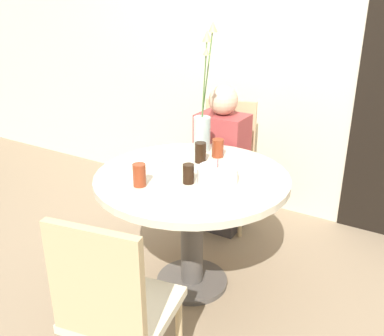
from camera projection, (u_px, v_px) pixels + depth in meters
name	position (u px, v px, depth m)	size (l,w,h in m)	color
ground_plane	(192.00, 283.00, 2.61)	(16.00, 16.00, 0.00)	#89755B
wall_back	(281.00, 44.00, 3.10)	(8.00, 0.05, 2.60)	beige
dining_table	(192.00, 198.00, 2.39)	(1.07, 1.07, 0.72)	beige
chair_left_flank	(227.00, 156.00, 3.19)	(0.48, 0.48, 0.91)	beige
chair_far_back	(113.00, 305.00, 1.66)	(0.47, 0.47, 0.91)	beige
birthday_cake	(218.00, 175.00, 2.23)	(0.21, 0.21, 0.13)	white
flower_vase	(203.00, 118.00, 2.65)	(0.15, 0.24, 0.77)	#9EB2AD
side_plate	(146.00, 159.00, 2.54)	(0.21, 0.21, 0.01)	silver
drink_glass_0	(218.00, 148.00, 2.58)	(0.07, 0.07, 0.11)	maroon
drink_glass_1	(139.00, 175.00, 2.18)	(0.07, 0.07, 0.12)	maroon
drink_glass_2	(200.00, 152.00, 2.49)	(0.07, 0.07, 0.12)	black
drink_glass_3	(188.00, 174.00, 2.22)	(0.06, 0.06, 0.10)	black
person_guest	(222.00, 165.00, 3.05)	(0.34, 0.24, 1.07)	#383333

